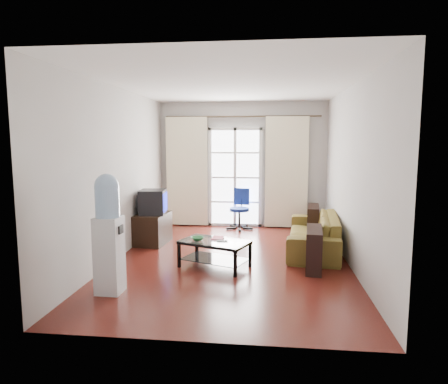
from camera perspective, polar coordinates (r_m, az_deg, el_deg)
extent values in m
plane|color=#571C14|center=(6.37, 0.98, -9.71)|extent=(5.20, 5.20, 0.00)
plane|color=white|center=(6.15, 1.03, 15.11)|extent=(5.20, 5.20, 0.00)
cube|color=#B9B4B0|center=(8.70, 2.61, 3.90)|extent=(3.60, 0.02, 2.70)
cube|color=#B9B4B0|center=(3.55, -2.93, -1.04)|extent=(3.60, 0.02, 2.70)
cube|color=#B9B4B0|center=(6.53, -14.93, 2.54)|extent=(0.02, 5.20, 2.70)
cube|color=#B9B4B0|center=(6.21, 17.79, 2.20)|extent=(0.02, 5.20, 2.70)
cube|color=white|center=(8.69, 1.60, 2.09)|extent=(1.01, 0.02, 2.04)
cube|color=white|center=(8.67, 1.59, 2.08)|extent=(1.16, 0.06, 2.15)
cylinder|color=#4C3F2D|center=(8.60, 2.61, 10.73)|extent=(3.30, 0.04, 0.04)
cube|color=#F4ECC4|center=(8.75, -5.32, 2.92)|extent=(0.90, 0.07, 2.35)
cube|color=#F4ECC4|center=(8.58, 8.91, 2.77)|extent=(0.90, 0.07, 2.35)
cube|color=gray|center=(8.71, 7.80, -2.92)|extent=(0.64, 0.12, 0.64)
imported|color=brown|center=(7.05, 12.63, -5.67)|extent=(2.24, 1.23, 0.61)
cube|color=silver|center=(5.93, -1.35, -7.04)|extent=(1.12, 0.88, 0.01)
cube|color=black|center=(6.01, -1.34, -9.56)|extent=(1.05, 0.81, 0.01)
cube|color=black|center=(6.01, -6.44, -8.84)|extent=(0.05, 0.05, 0.39)
cube|color=black|center=(5.57, 1.62, -10.13)|extent=(0.05, 0.05, 0.39)
cube|color=black|center=(6.42, -3.90, -7.77)|extent=(0.05, 0.05, 0.39)
cube|color=black|center=(6.00, 3.75, -8.84)|extent=(0.05, 0.05, 0.39)
imported|color=#338D39|center=(5.98, -3.81, -6.64)|extent=(0.33, 0.33, 0.05)
imported|color=#AE3F15|center=(6.06, -1.72, -6.56)|extent=(0.18, 0.24, 0.02)
cube|color=black|center=(5.89, -0.24, -6.99)|extent=(0.16, 0.06, 0.02)
cube|color=black|center=(7.43, -10.14, -5.15)|extent=(0.56, 0.79, 0.55)
cube|color=black|center=(7.32, -10.13, -1.41)|extent=(0.49, 0.52, 0.44)
cube|color=#0C19E5|center=(7.28, -8.39, -1.41)|extent=(0.06, 0.38, 0.33)
cube|color=black|center=(7.35, -11.60, -1.40)|extent=(0.17, 0.34, 0.29)
cylinder|color=black|center=(8.50, 2.20, -3.88)|extent=(0.05, 0.05, 0.43)
cylinder|color=navy|center=(8.46, 2.21, -2.51)|extent=(0.41, 0.41, 0.07)
cube|color=navy|center=(8.60, 2.55, -0.63)|extent=(0.34, 0.11, 0.36)
cube|color=silver|center=(5.15, -16.07, -8.65)|extent=(0.31, 0.31, 0.95)
cylinder|color=#8EB2DB|center=(5.01, -16.34, -1.30)|extent=(0.29, 0.29, 0.38)
sphere|color=#8EB2DB|center=(4.98, -16.42, 0.86)|extent=(0.29, 0.29, 0.29)
cube|color=black|center=(5.01, -14.63, -5.20)|extent=(0.04, 0.12, 0.10)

